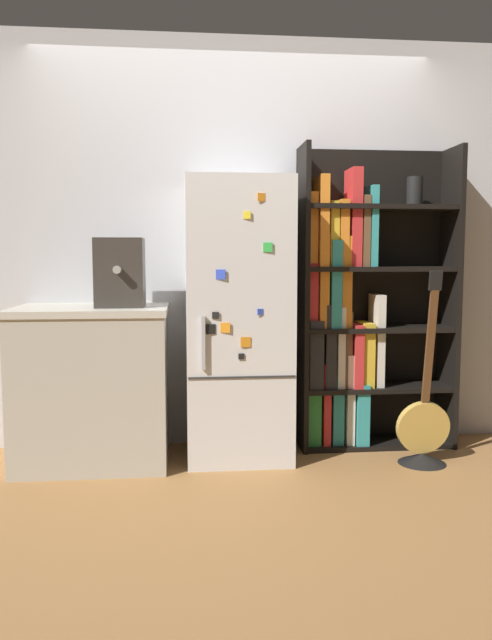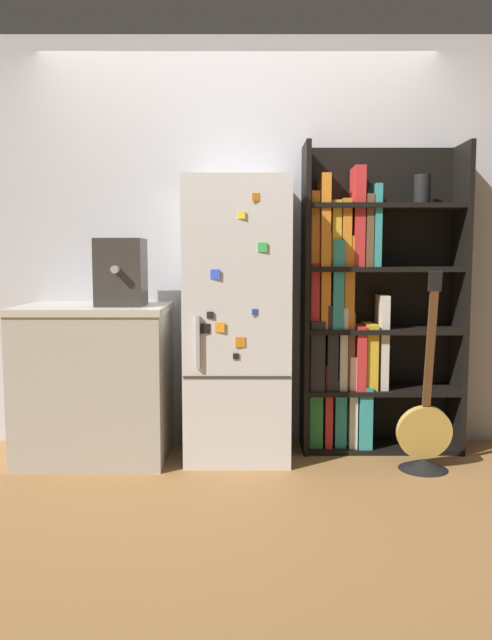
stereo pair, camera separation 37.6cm
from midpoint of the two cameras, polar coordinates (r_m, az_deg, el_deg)
The scene contains 7 objects.
ground_plane at distance 3.78m, azimuth -3.46°, elevation -12.97°, with size 16.00×16.00×0.00m, color #A87542.
wall_back at distance 4.06m, azimuth -3.84°, elevation 6.95°, with size 8.00×0.05×2.60m.
refrigerator at distance 3.76m, azimuth -3.63°, elevation -0.01°, with size 0.62×0.61×1.67m.
bookshelf at distance 4.01m, azimuth 7.28°, elevation 0.74°, with size 0.99×0.34×1.90m.
kitchen_counter at distance 3.85m, azimuth -16.55°, elevation -5.70°, with size 0.88×0.66×0.93m.
espresso_machine at distance 3.73m, azimuth -14.30°, elevation 4.22°, with size 0.28×0.32×0.40m.
guitar at distance 3.82m, azimuth 13.17°, elevation -10.30°, with size 0.31×0.28×1.14m.
Camera 1 is at (-0.32, -3.57, 1.21)m, focal length 35.00 mm.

